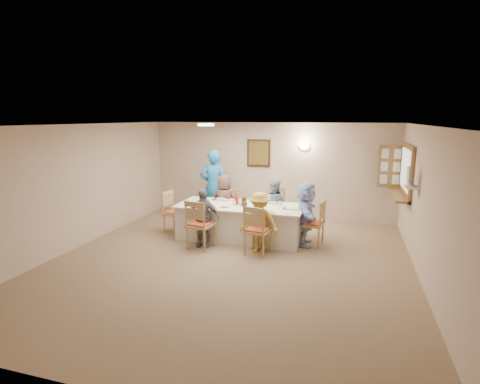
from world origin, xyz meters
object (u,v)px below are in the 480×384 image
(chair_front_left, at_px, (201,224))
(caregiver, at_px, (213,186))
(chair_back_right, at_px, (274,210))
(chair_right_end, at_px, (312,223))
(diner_right_end, at_px, (306,214))
(desk_fan, at_px, (410,179))
(serving_hatch, at_px, (407,171))
(condiment_ketchup, at_px, (236,199))
(diner_front_right, at_px, (260,222))
(diner_front_left, at_px, (203,218))
(diner_back_right, at_px, (274,206))
(chair_back_left, at_px, (226,209))
(chair_left_end, at_px, (176,212))
(dining_table, at_px, (240,222))
(diner_back_left, at_px, (224,201))
(chair_front_right, at_px, (258,229))

(chair_front_left, distance_m, caregiver, 2.04)
(chair_back_right, height_order, chair_right_end, chair_back_right)
(diner_right_end, xyz_separation_m, caregiver, (-2.47, 1.15, 0.25))
(desk_fan, bearing_deg, serving_hatch, 85.34)
(chair_right_end, relative_size, condiment_ketchup, 3.72)
(diner_front_right, bearing_deg, diner_front_left, -174.89)
(diner_back_right, bearing_deg, condiment_ketchup, 39.35)
(chair_back_right, distance_m, caregiver, 1.74)
(chair_right_end, bearing_deg, diner_back_right, -117.08)
(desk_fan, xyz_separation_m, caregiver, (-4.35, 1.50, -0.63))
(chair_back_right, bearing_deg, chair_back_left, 175.14)
(serving_hatch, distance_m, condiment_ketchup, 3.68)
(chair_left_end, bearing_deg, chair_back_right, -61.43)
(dining_table, height_order, chair_left_end, chair_left_end)
(chair_back_left, distance_m, chair_back_right, 1.20)
(diner_right_end, bearing_deg, diner_front_right, 122.85)
(diner_back_left, relative_size, diner_right_end, 0.98)
(serving_hatch, relative_size, caregiver, 0.82)
(dining_table, distance_m, diner_front_right, 0.93)
(diner_front_left, height_order, condiment_ketchup, diner_front_left)
(chair_front_left, distance_m, chair_left_end, 1.24)
(diner_front_right, bearing_deg, serving_hatch, 36.01)
(diner_front_left, bearing_deg, chair_front_left, -91.07)
(diner_front_left, bearing_deg, caregiver, 102.75)
(chair_back_left, height_order, diner_back_right, diner_back_right)
(diner_back_right, relative_size, diner_right_end, 0.94)
(serving_hatch, distance_m, diner_right_end, 2.37)
(dining_table, height_order, caregiver, caregiver)
(serving_hatch, distance_m, diner_back_right, 2.95)
(chair_front_left, bearing_deg, chair_left_end, -31.59)
(condiment_ketchup, bearing_deg, chair_back_left, 123.45)
(chair_front_left, distance_m, chair_front_right, 1.20)
(caregiver, bearing_deg, diner_front_left, 80.02)
(condiment_ketchup, bearing_deg, dining_table, -21.53)
(dining_table, height_order, diner_front_left, diner_front_left)
(chair_back_right, xyz_separation_m, chair_front_right, (0.00, -1.60, -0.01))
(chair_back_right, bearing_deg, serving_hatch, -0.80)
(chair_front_right, relative_size, chair_left_end, 1.02)
(diner_front_right, bearing_deg, diner_back_left, 136.54)
(chair_back_left, bearing_deg, chair_back_right, 5.41)
(desk_fan, height_order, chair_back_right, desk_fan)
(chair_front_left, bearing_deg, chair_right_end, -151.07)
(serving_hatch, xyz_separation_m, diner_front_left, (-4.01, -1.68, -0.89))
(diner_front_left, distance_m, diner_right_end, 2.13)
(chair_right_end, bearing_deg, caregiver, -105.34)
(chair_left_end, xyz_separation_m, caregiver, (0.50, 1.15, 0.43))
(diner_back_left, height_order, diner_back_right, diner_back_left)
(chair_back_left, distance_m, diner_right_end, 2.18)
(caregiver, bearing_deg, chair_left_end, 42.70)
(chair_front_right, xyz_separation_m, condiment_ketchup, (-0.70, 0.84, 0.39))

